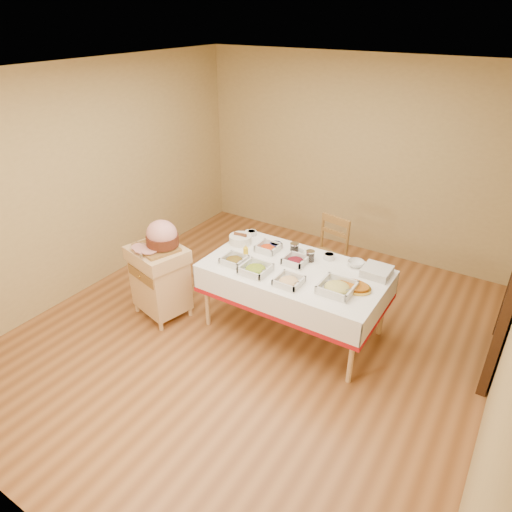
{
  "coord_description": "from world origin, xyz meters",
  "views": [
    {
      "loc": [
        2.09,
        -3.25,
        3.07
      ],
      "look_at": [
        -0.1,
        0.2,
        0.83
      ],
      "focal_mm": 32.0,
      "sensor_mm": 36.0,
      "label": 1
    }
  ],
  "objects_px": {
    "preserve_jar_right": "(310,256)",
    "brass_platter": "(354,287)",
    "ham_on_board": "(161,237)",
    "bread_basket": "(240,239)",
    "butcher_cart": "(160,278)",
    "plate_stack": "(377,271)",
    "dining_table": "(294,282)",
    "preserve_jar_left": "(294,249)",
    "dining_chair": "(326,255)",
    "mustard_bottle": "(246,253)"
  },
  "relations": [
    {
      "from": "butcher_cart",
      "to": "plate_stack",
      "type": "height_order",
      "value": "plate_stack"
    },
    {
      "from": "ham_on_board",
      "to": "preserve_jar_right",
      "type": "distance_m",
      "value": 1.56
    },
    {
      "from": "dining_chair",
      "to": "ham_on_board",
      "type": "bearing_deg",
      "value": -132.4
    },
    {
      "from": "butcher_cart",
      "to": "preserve_jar_left",
      "type": "xyz_separation_m",
      "value": [
        1.22,
        0.8,
        0.34
      ]
    },
    {
      "from": "bread_basket",
      "to": "preserve_jar_left",
      "type": "bearing_deg",
      "value": 9.48
    },
    {
      "from": "preserve_jar_left",
      "to": "preserve_jar_right",
      "type": "distance_m",
      "value": 0.22
    },
    {
      "from": "dining_chair",
      "to": "preserve_jar_right",
      "type": "bearing_deg",
      "value": -81.06
    },
    {
      "from": "bread_basket",
      "to": "butcher_cart",
      "type": "bearing_deg",
      "value": -130.5
    },
    {
      "from": "dining_chair",
      "to": "ham_on_board",
      "type": "distance_m",
      "value": 1.95
    },
    {
      "from": "dining_chair",
      "to": "brass_platter",
      "type": "height_order",
      "value": "dining_chair"
    },
    {
      "from": "dining_table",
      "to": "bread_basket",
      "type": "relative_size",
      "value": 7.29
    },
    {
      "from": "ham_on_board",
      "to": "butcher_cart",
      "type": "bearing_deg",
      "value": -141.98
    },
    {
      "from": "dining_chair",
      "to": "preserve_jar_right",
      "type": "xyz_separation_m",
      "value": [
        0.11,
        -0.69,
        0.33
      ]
    },
    {
      "from": "dining_chair",
      "to": "mustard_bottle",
      "type": "relative_size",
      "value": 5.68
    },
    {
      "from": "bread_basket",
      "to": "plate_stack",
      "type": "xyz_separation_m",
      "value": [
        1.51,
        0.15,
        -0.01
      ]
    },
    {
      "from": "preserve_jar_right",
      "to": "plate_stack",
      "type": "relative_size",
      "value": 0.44
    },
    {
      "from": "butcher_cart",
      "to": "preserve_jar_right",
      "type": "distance_m",
      "value": 1.65
    },
    {
      "from": "ham_on_board",
      "to": "preserve_jar_right",
      "type": "bearing_deg",
      "value": 27.05
    },
    {
      "from": "mustard_bottle",
      "to": "butcher_cart",
      "type": "bearing_deg",
      "value": -153.58
    },
    {
      "from": "bread_basket",
      "to": "plate_stack",
      "type": "distance_m",
      "value": 1.52
    },
    {
      "from": "brass_platter",
      "to": "mustard_bottle",
      "type": "bearing_deg",
      "value": -176.5
    },
    {
      "from": "mustard_bottle",
      "to": "brass_platter",
      "type": "relative_size",
      "value": 0.5
    },
    {
      "from": "mustard_bottle",
      "to": "ham_on_board",
      "type": "bearing_deg",
      "value": -154.37
    },
    {
      "from": "bread_basket",
      "to": "plate_stack",
      "type": "relative_size",
      "value": 0.94
    },
    {
      "from": "ham_on_board",
      "to": "mustard_bottle",
      "type": "distance_m",
      "value": 0.9
    },
    {
      "from": "plate_stack",
      "to": "ham_on_board",
      "type": "bearing_deg",
      "value": -158.64
    },
    {
      "from": "dining_chair",
      "to": "mustard_bottle",
      "type": "height_order",
      "value": "dining_chair"
    },
    {
      "from": "brass_platter",
      "to": "ham_on_board",
      "type": "bearing_deg",
      "value": -166.94
    },
    {
      "from": "ham_on_board",
      "to": "preserve_jar_right",
      "type": "xyz_separation_m",
      "value": [
        1.38,
        0.71,
        -0.15
      ]
    },
    {
      "from": "preserve_jar_right",
      "to": "bread_basket",
      "type": "relative_size",
      "value": 0.47
    },
    {
      "from": "butcher_cart",
      "to": "mustard_bottle",
      "type": "distance_m",
      "value": 1.02
    },
    {
      "from": "preserve_jar_left",
      "to": "mustard_bottle",
      "type": "distance_m",
      "value": 0.53
    },
    {
      "from": "brass_platter",
      "to": "dining_chair",
      "type": "bearing_deg",
      "value": 126.2
    },
    {
      "from": "dining_chair",
      "to": "bread_basket",
      "type": "bearing_deg",
      "value": -134.66
    },
    {
      "from": "dining_table",
      "to": "preserve_jar_right",
      "type": "xyz_separation_m",
      "value": [
        0.06,
        0.21,
        0.21
      ]
    },
    {
      "from": "dining_table",
      "to": "brass_platter",
      "type": "xyz_separation_m",
      "value": [
        0.64,
        -0.04,
        0.18
      ]
    },
    {
      "from": "butcher_cart",
      "to": "dining_table",
      "type": "bearing_deg",
      "value": 21.18
    },
    {
      "from": "dining_table",
      "to": "brass_platter",
      "type": "bearing_deg",
      "value": -3.43
    },
    {
      "from": "bread_basket",
      "to": "plate_stack",
      "type": "bearing_deg",
      "value": 5.49
    },
    {
      "from": "dining_chair",
      "to": "brass_platter",
      "type": "relative_size",
      "value": 2.83
    },
    {
      "from": "butcher_cart",
      "to": "bread_basket",
      "type": "xyz_separation_m",
      "value": [
        0.6,
        0.7,
        0.34
      ]
    },
    {
      "from": "ham_on_board",
      "to": "dining_chair",
      "type": "bearing_deg",
      "value": 47.6
    },
    {
      "from": "butcher_cart",
      "to": "ham_on_board",
      "type": "bearing_deg",
      "value": 38.02
    },
    {
      "from": "preserve_jar_right",
      "to": "plate_stack",
      "type": "bearing_deg",
      "value": 8.31
    },
    {
      "from": "brass_platter",
      "to": "dining_table",
      "type": "bearing_deg",
      "value": 176.57
    },
    {
      "from": "preserve_jar_left",
      "to": "bread_basket",
      "type": "distance_m",
      "value": 0.63
    },
    {
      "from": "preserve_jar_right",
      "to": "plate_stack",
      "type": "xyz_separation_m",
      "value": [
        0.68,
        0.1,
        -0.01
      ]
    },
    {
      "from": "dining_table",
      "to": "brass_platter",
      "type": "height_order",
      "value": "brass_platter"
    },
    {
      "from": "dining_table",
      "to": "mustard_bottle",
      "type": "distance_m",
      "value": 0.58
    },
    {
      "from": "preserve_jar_right",
      "to": "brass_platter",
      "type": "bearing_deg",
      "value": -23.38
    }
  ]
}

